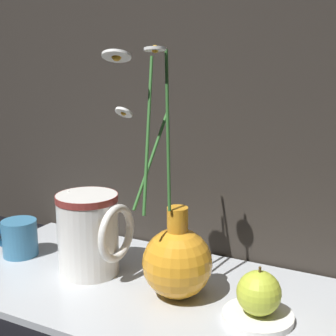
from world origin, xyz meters
name	(u,v)px	position (x,y,z in m)	size (l,w,h in m)	color
ground_plane	(163,296)	(0.00, 0.00, 0.00)	(6.00, 6.00, 0.00)	black
shelf	(163,293)	(0.00, 0.00, 0.01)	(0.79, 0.35, 0.01)	#B2B7BC
vase_with_flowers	(176,258)	(0.03, -0.01, 0.08)	(0.17, 0.12, 0.40)	orange
yellow_mug	(17,238)	(-0.32, 0.00, 0.05)	(0.08, 0.07, 0.07)	teal
ceramic_pitcher	(91,230)	(-0.15, 0.00, 0.09)	(0.13, 0.11, 0.16)	white
saucer_plate	(258,316)	(0.17, -0.02, 0.02)	(0.11, 0.11, 0.01)	white
orange_fruit	(259,293)	(0.17, -0.02, 0.06)	(0.07, 0.07, 0.07)	#B7C638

